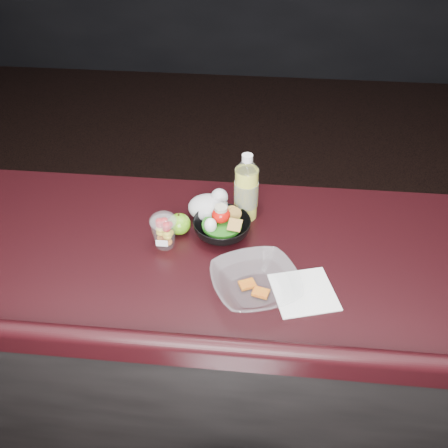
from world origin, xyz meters
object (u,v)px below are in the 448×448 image
at_px(green_apple, 179,224).
at_px(snack_bowl, 222,226).
at_px(lemonade_bottle, 246,192).
at_px(takeout_bowl, 255,284).
at_px(fruit_cup, 164,230).

relative_size(green_apple, snack_bowl, 0.32).
bearing_deg(green_apple, lemonade_bottle, 27.25).
xyz_separation_m(green_apple, takeout_bowl, (0.24, -0.22, -0.00)).
distance_m(fruit_cup, snack_bowl, 0.18).
bearing_deg(fruit_cup, lemonade_bottle, 35.17).
distance_m(snack_bowl, takeout_bowl, 0.25).
distance_m(green_apple, snack_bowl, 0.13).
bearing_deg(snack_bowl, takeout_bowl, -63.36).
xyz_separation_m(fruit_cup, takeout_bowl, (0.27, -0.16, -0.03)).
relative_size(lemonade_bottle, green_apple, 3.11).
bearing_deg(lemonade_bottle, fruit_cup, -144.83).
xyz_separation_m(fruit_cup, green_apple, (0.03, 0.06, -0.03)).
xyz_separation_m(lemonade_bottle, snack_bowl, (-0.07, -0.10, -0.06)).
relative_size(green_apple, takeout_bowl, 0.24).
distance_m(lemonade_bottle, fruit_cup, 0.28).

